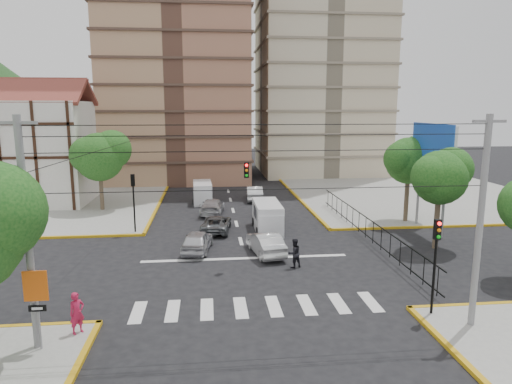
{
  "coord_description": "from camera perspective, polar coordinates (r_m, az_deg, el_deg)",
  "views": [
    {
      "loc": [
        -2.2,
        -26.32,
        9.38
      ],
      "look_at": [
        0.84,
        2.6,
        4.0
      ],
      "focal_mm": 32.0,
      "sensor_mm": 36.0,
      "label": 1
    }
  ],
  "objects": [
    {
      "name": "pedestrian_sw_corner",
      "position": [
        20.84,
        -21.48,
        -13.89
      ],
      "size": [
        0.76,
        0.75,
        1.77
      ],
      "primitive_type": "imported",
      "rotation": [
        0.0,
        0.0,
        0.75
      ],
      "color": "#B41B42",
      "rests_on": "sidewalk_sw"
    },
    {
      "name": "traffic_light_se",
      "position": [
        21.96,
        21.55,
        -6.85
      ],
      "size": [
        0.28,
        0.22,
        4.4
      ],
      "color": "black",
      "rests_on": "ground"
    },
    {
      "name": "ground",
      "position": [
        28.03,
        -1.17,
        -9.07
      ],
      "size": [
        160.0,
        160.0,
        0.0
      ],
      "primitive_type": "plane",
      "color": "black",
      "rests_on": "ground"
    },
    {
      "name": "car_white_rear_right",
      "position": [
        46.89,
        -0.2,
        -0.14
      ],
      "size": [
        1.8,
        4.58,
        1.48
      ],
      "primitive_type": "imported",
      "rotation": [
        0.0,
        0.0,
        3.09
      ],
      "color": "silver",
      "rests_on": "ground"
    },
    {
      "name": "utility_pole_sw",
      "position": [
        19.17,
        -26.66,
        -4.58
      ],
      "size": [
        1.4,
        0.28,
        9.0
      ],
      "color": "slate",
      "rests_on": "ground"
    },
    {
      "name": "car_white_front_right",
      "position": [
        29.74,
        1.2,
        -6.42
      ],
      "size": [
        2.26,
        4.64,
        1.47
      ],
      "primitive_type": "imported",
      "rotation": [
        0.0,
        0.0,
        3.31
      ],
      "color": "silver",
      "rests_on": "ground"
    },
    {
      "name": "car_darkgrey_mid_right",
      "position": [
        40.84,
        0.82,
        -1.88
      ],
      "size": [
        1.92,
        3.88,
        1.27
      ],
      "primitive_type": "imported",
      "rotation": [
        0.0,
        0.0,
        3.03
      ],
      "color": "#28282A",
      "rests_on": "ground"
    },
    {
      "name": "car_silver_rear_left",
      "position": [
        41.12,
        -5.47,
        -1.78
      ],
      "size": [
        2.51,
        4.93,
        1.37
      ],
      "primitive_type": "imported",
      "rotation": [
        0.0,
        0.0,
        3.01
      ],
      "color": "#B1B1B6",
      "rests_on": "ground"
    },
    {
      "name": "van_right_lane",
      "position": [
        35.08,
        1.48,
        -3.24
      ],
      "size": [
        2.06,
        4.85,
        2.19
      ],
      "rotation": [
        0.0,
        0.0,
        -0.0
      ],
      "color": "silver",
      "rests_on": "ground"
    },
    {
      "name": "car_grey_mid_left",
      "position": [
        35.24,
        -4.99,
        -3.95
      ],
      "size": [
        2.61,
        4.7,
        1.25
      ],
      "primitive_type": "imported",
      "rotation": [
        0.0,
        0.0,
        3.02
      ],
      "color": "#5A5E61",
      "rests_on": "ground"
    },
    {
      "name": "billboard",
      "position": [
        36.52,
        21.22,
        4.46
      ],
      "size": [
        0.36,
        6.2,
        8.1
      ],
      "color": "slate",
      "rests_on": "ground"
    },
    {
      "name": "sidewalk_nw",
      "position": [
        50.49,
        -26.53,
        -1.26
      ],
      "size": [
        26.0,
        26.0,
        0.15
      ],
      "primitive_type": "cube",
      "color": "gray",
      "rests_on": "ground"
    },
    {
      "name": "tree_park_a",
      "position": [
        32.49,
        22.13,
        1.97
      ],
      "size": [
        4.41,
        3.6,
        6.83
      ],
      "color": "#473828",
      "rests_on": "ground"
    },
    {
      "name": "traffic_light_hanging",
      "position": [
        24.63,
        -0.82,
        2.36
      ],
      "size": [
        18.0,
        9.12,
        0.92
      ],
      "color": "black",
      "rests_on": "ground"
    },
    {
      "name": "tower_beige",
      "position": [
        69.82,
        8.17,
        22.46
      ],
      "size": [
        17.0,
        16.0,
        48.0
      ],
      "primitive_type": "cube",
      "color": "beige",
      "rests_on": "ground"
    },
    {
      "name": "crosswalk_stripes",
      "position": [
        22.49,
        0.16,
        -14.16
      ],
      "size": [
        12.0,
        2.4,
        0.01
      ],
      "primitive_type": "cube",
      "color": "silver",
      "rests_on": "ground"
    },
    {
      "name": "stop_line",
      "position": [
        29.16,
        -1.37,
        -8.28
      ],
      "size": [
        13.0,
        0.4,
        0.01
      ],
      "primitive_type": "cube",
      "color": "silver",
      "rests_on": "ground"
    },
    {
      "name": "district_sign",
      "position": [
        19.58,
        -25.78,
        -11.33
      ],
      "size": [
        0.9,
        0.12,
        3.2
      ],
      "color": "slate",
      "rests_on": "ground"
    },
    {
      "name": "utility_pole_se",
      "position": [
        21.14,
        26.23,
        -3.22
      ],
      "size": [
        1.4,
        0.28,
        9.0
      ],
      "color": "slate",
      "rests_on": "ground"
    },
    {
      "name": "traffic_light_nw",
      "position": [
        35.14,
        -15.07,
        -0.16
      ],
      "size": [
        0.28,
        0.22,
        4.4
      ],
      "color": "black",
      "rests_on": "ground"
    },
    {
      "name": "sidewalk_ne",
      "position": [
        52.2,
        19.27,
        -0.38
      ],
      "size": [
        26.0,
        26.0,
        0.15
      ],
      "primitive_type": "cube",
      "color": "gray",
      "rests_on": "ground"
    },
    {
      "name": "pedestrian_crosswalk",
      "position": [
        27.4,
        4.8,
        -7.62
      ],
      "size": [
        1.05,
        0.94,
        1.77
      ],
      "primitive_type": "imported",
      "rotation": [
        0.0,
        0.0,
        3.53
      ],
      "color": "black",
      "rests_on": "ground"
    },
    {
      "name": "tudor_building",
      "position": [
        49.45,
        -25.94,
        4.64
      ],
      "size": [
        10.8,
        8.05,
        12.23
      ],
      "color": "silver",
      "rests_on": "ground"
    },
    {
      "name": "car_silver_front_left",
      "position": [
        30.56,
        -7.35,
        -6.08
      ],
      "size": [
        2.33,
        4.4,
        1.43
      ],
      "primitive_type": "imported",
      "rotation": [
        0.0,
        0.0,
        2.98
      ],
      "color": "#BCBCC2",
      "rests_on": "ground"
    },
    {
      "name": "van_left_lane",
      "position": [
        45.79,
        -6.7,
        -0.16
      ],
      "size": [
        1.93,
        4.56,
        2.03
      ],
      "rotation": [
        0.0,
        0.0,
        0.03
      ],
      "color": "silver",
      "rests_on": "ground"
    },
    {
      "name": "park_fence",
      "position": [
        34.11,
        13.49,
        -5.78
      ],
      "size": [
        0.1,
        22.5,
        1.66
      ],
      "primitive_type": null,
      "color": "black",
      "rests_on": "ground"
    },
    {
      "name": "tree_park_c",
      "position": [
        39.12,
        18.68,
        3.99
      ],
      "size": [
        4.65,
        3.8,
        7.25
      ],
      "color": "#473828",
      "rests_on": "ground"
    },
    {
      "name": "tree_tudor",
      "position": [
        43.63,
        -18.88,
        4.44
      ],
      "size": [
        5.39,
        4.4,
        7.43
      ],
      "color": "#473828",
      "rests_on": "ground"
    }
  ]
}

